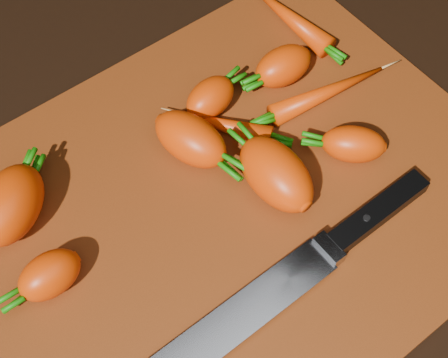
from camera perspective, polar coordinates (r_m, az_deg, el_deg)
ground at (r=0.59m, az=0.59°, el=-2.44°), size 2.00×2.00×0.01m
cutting_board at (r=0.58m, az=0.60°, el=-1.91°), size 0.50×0.40×0.01m
carrot_0 at (r=0.57m, az=-18.93°, el=-2.24°), size 0.09×0.09×0.05m
carrot_1 at (r=0.54m, az=-15.65°, el=-8.44°), size 0.06×0.04×0.04m
carrot_2 at (r=0.58m, az=-3.08°, el=3.67°), size 0.06×0.09×0.04m
carrot_3 at (r=0.56m, az=4.79°, el=0.45°), size 0.05×0.09×0.05m
carrot_4 at (r=0.64m, az=5.44°, el=10.24°), size 0.07×0.04×0.04m
carrot_5 at (r=0.61m, az=-1.26°, el=7.43°), size 0.06×0.05×0.04m
carrot_6 at (r=0.59m, az=11.75°, el=3.14°), size 0.07×0.07×0.04m
carrot_7 at (r=0.70m, az=5.91°, el=14.57°), size 0.03×0.12×0.03m
carrot_8 at (r=0.64m, az=9.51°, el=7.88°), size 0.13×0.04×0.02m
carrot_9 at (r=0.60m, az=0.26°, el=4.87°), size 0.07×0.08×0.02m
knife at (r=0.52m, az=2.86°, el=-11.48°), size 0.31×0.04×0.02m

